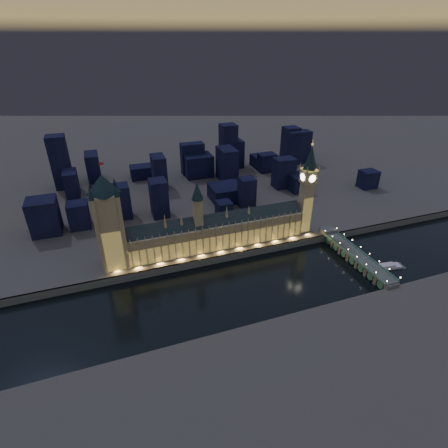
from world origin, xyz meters
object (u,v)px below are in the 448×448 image
object	(u,v)px
victoria_tower	(108,218)
elizabeth_tower	(308,182)
westminster_bridge	(353,255)
river_boat	(383,267)
palace_of_westminster	(216,232)

from	to	relation	value
victoria_tower	elizabeth_tower	size ratio (longest dim) A/B	1.00
victoria_tower	westminster_bridge	xyz separation A→B (m)	(242.93, -65.37, -56.02)
victoria_tower	river_boat	size ratio (longest dim) A/B	2.21
victoria_tower	westminster_bridge	size ratio (longest dim) A/B	0.97
elizabeth_tower	palace_of_westminster	bearing A→B (deg)	-179.90
palace_of_westminster	elizabeth_tower	xyz separation A→B (m)	(110.31, 0.18, 42.76)
river_boat	palace_of_westminster	bearing A→B (deg)	150.31
palace_of_westminster	victoria_tower	world-z (taller)	victoria_tower
palace_of_westminster	river_boat	distance (m)	180.41
elizabeth_tower	river_boat	distance (m)	120.21
palace_of_westminster	westminster_bridge	xyz separation A→B (m)	(135.25, -65.20, -20.38)
elizabeth_tower	westminster_bridge	distance (m)	94.25
victoria_tower	river_boat	distance (m)	283.99
elizabeth_tower	river_boat	size ratio (longest dim) A/B	2.22
westminster_bridge	river_boat	world-z (taller)	westminster_bridge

